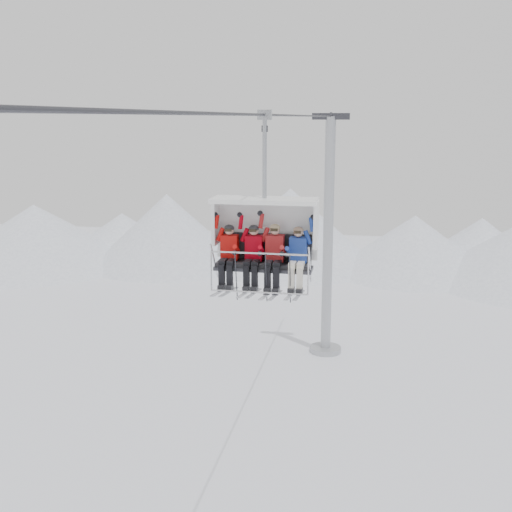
% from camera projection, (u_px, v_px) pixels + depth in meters
% --- Properties ---
extents(ridgeline, '(72.00, 21.00, 7.00)m').
position_uv_depth(ridgeline, '(326.00, 239.00, 55.97)').
color(ridgeline, white).
rests_on(ridgeline, ground).
extents(lift_tower_right, '(2.00, 1.80, 13.48)m').
position_uv_depth(lift_tower_right, '(328.00, 254.00, 35.80)').
color(lift_tower_right, '#A1A3A8').
rests_on(lift_tower_right, ground).
extents(haul_cable, '(0.06, 50.00, 0.06)m').
position_uv_depth(haul_cable, '(256.00, 115.00, 13.06)').
color(haul_cable, '#313136').
rests_on(haul_cable, lift_tower_left).
extents(chairlift_carrier, '(2.39, 1.17, 3.98)m').
position_uv_depth(chairlift_carrier, '(265.00, 231.00, 14.75)').
color(chairlift_carrier, black).
rests_on(chairlift_carrier, haul_cable).
extents(skier_far_left, '(0.39, 1.69, 1.56)m').
position_uv_depth(skier_far_left, '(229.00, 254.00, 14.70)').
color(skier_far_left, red).
rests_on(skier_far_left, chairlift_carrier).
extents(skier_center_left, '(0.39, 1.69, 1.57)m').
position_uv_depth(skier_center_left, '(253.00, 254.00, 14.59)').
color(skier_center_left, '#B20110').
rests_on(skier_center_left, chairlift_carrier).
extents(skier_center_right, '(0.41, 1.69, 1.63)m').
position_uv_depth(skier_center_right, '(274.00, 254.00, 14.51)').
color(skier_center_right, '#A81C1E').
rests_on(skier_center_right, chairlift_carrier).
extents(skier_far_right, '(0.39, 1.69, 1.56)m').
position_uv_depth(skier_far_right, '(297.00, 256.00, 14.41)').
color(skier_far_right, '#203D9D').
rests_on(skier_far_right, chairlift_carrier).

